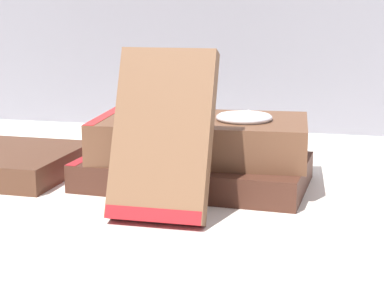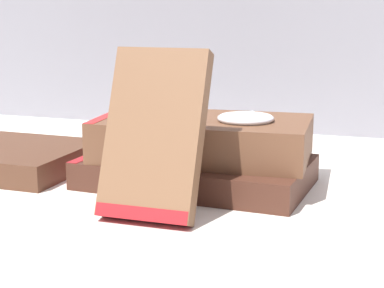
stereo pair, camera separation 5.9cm
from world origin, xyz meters
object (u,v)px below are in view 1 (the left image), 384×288
(book_leaning_front, at_px, (162,140))
(reading_glasses, at_px, (179,153))
(book_flat_bottom, at_px, (190,171))
(book_flat_top, at_px, (196,138))
(pocket_watch, at_px, (244,117))

(book_leaning_front, relative_size, reading_glasses, 1.57)
(book_flat_bottom, bearing_deg, reading_glasses, 112.50)
(book_flat_bottom, bearing_deg, book_flat_top, 48.10)
(book_flat_bottom, relative_size, pocket_watch, 3.94)
(book_leaning_front, bearing_deg, book_flat_top, 88.09)
(book_leaning_front, xyz_separation_m, pocket_watch, (0.06, 0.12, 0.00))
(book_flat_bottom, relative_size, book_leaning_front, 1.60)
(book_flat_bottom, distance_m, book_flat_top, 0.04)
(pocket_watch, xyz_separation_m, reading_glasses, (-0.11, 0.13, -0.07))
(reading_glasses, bearing_deg, pocket_watch, -57.99)
(pocket_watch, bearing_deg, book_flat_bottom, -174.35)
(book_flat_bottom, distance_m, pocket_watch, 0.08)
(reading_glasses, bearing_deg, book_flat_bottom, -77.64)
(book_flat_bottom, distance_m, book_leaning_front, 0.13)
(book_leaning_front, height_order, pocket_watch, book_leaning_front)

